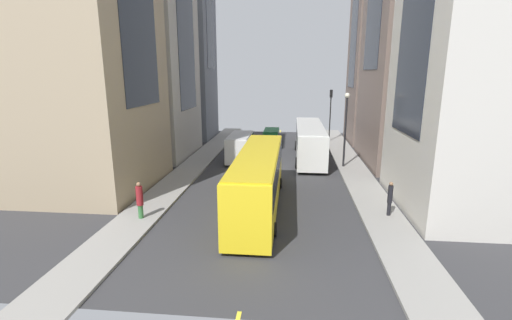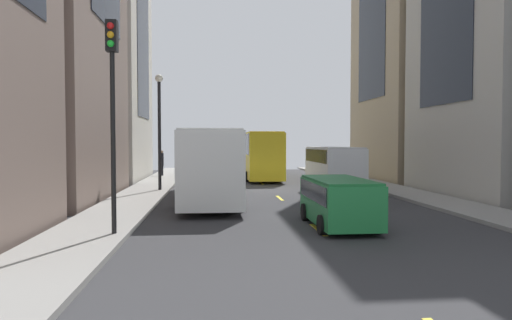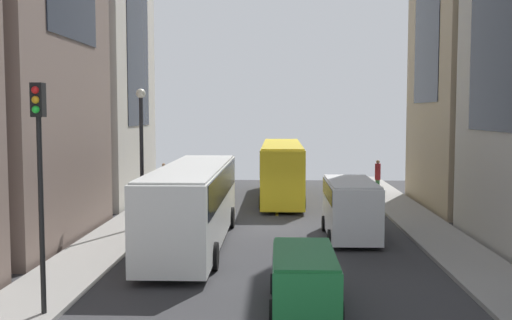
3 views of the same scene
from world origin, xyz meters
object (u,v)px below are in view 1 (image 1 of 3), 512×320
Objects in this scene: pedestrian_crossing_mid at (140,199)px; pedestrian_crossing_near at (390,197)px; streetcar_yellow at (258,175)px; delivery_van_white at (240,145)px; city_bus_white at (310,139)px; car_green_0 at (271,135)px; traffic_light_near_corner at (331,106)px.

pedestrian_crossing_near is at bearing -177.47° from pedestrian_crossing_mid.
streetcar_yellow is 7.91m from pedestrian_crossing_near.
pedestrian_crossing_near is at bearing 173.64° from streetcar_yellow.
delivery_van_white is at bearing -108.51° from pedestrian_crossing_mid.
pedestrian_crossing_near is (-7.81, 0.87, -0.86)m from streetcar_yellow.
streetcar_yellow is 6.38× the size of pedestrian_crossing_near.
delivery_van_white is (2.95, -12.22, -0.61)m from streetcar_yellow.
city_bus_white is 19.57m from pedestrian_crossing_mid.
streetcar_yellow is 3.16× the size of car_green_0.
pedestrian_crossing_mid is 0.35× the size of traffic_light_near_corner.
traffic_light_near_corner reaches higher than streetcar_yellow.
streetcar_yellow is at bearing 74.04° from traffic_light_near_corner.
delivery_van_white is at bearing 3.67° from pedestrian_crossing_near.
pedestrian_crossing_mid is at bearing 22.66° from streetcar_yellow.
city_bus_white reaches higher than delivery_van_white.
pedestrian_crossing_mid is (6.57, 2.74, -0.83)m from streetcar_yellow.
pedestrian_crossing_near is 14.51m from pedestrian_crossing_mid.
delivery_van_white reaches higher than pedestrian_crossing_mid.
traffic_light_near_corner reaches higher than pedestrian_crossing_mid.
streetcar_yellow is 6.05× the size of pedestrian_crossing_mid.
delivery_van_white is at bearing 48.53° from traffic_light_near_corner.
streetcar_yellow is at bearing 47.91° from pedestrian_crossing_near.
pedestrian_crossing_mid is (14.38, 1.87, 0.03)m from pedestrian_crossing_near.
city_bus_white is at bearing -20.39° from pedestrian_crossing_near.
traffic_light_near_corner reaches higher than pedestrian_crossing_near.
city_bus_white is at bearing -105.22° from streetcar_yellow.
traffic_light_near_corner is (-7.07, -1.20, 3.48)m from car_green_0.
delivery_van_white reaches higher than car_green_0.
delivery_van_white is 1.29× the size of car_green_0.
streetcar_yellow is at bearing 74.78° from city_bus_white.
pedestrian_crossing_near is at bearing 92.96° from traffic_light_near_corner.
pedestrian_crossing_mid is (6.07, 24.55, 0.34)m from car_green_0.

